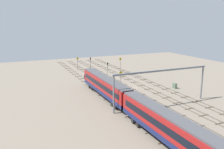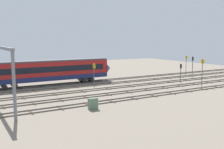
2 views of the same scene
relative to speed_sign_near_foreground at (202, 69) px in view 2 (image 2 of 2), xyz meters
The scene contains 12 objects.
ground_plane 20.80m from the speed_sign_near_foreground, 159.79° to the left, with size 115.98×115.98×0.00m, color gray.
track_near_foreground 19.63m from the speed_sign_near_foreground, behind, with size 99.98×2.40×0.16m.
track_second_near 19.72m from the speed_sign_near_foreground, behind, with size 99.98×2.40×0.16m.
track_middle 20.79m from the speed_sign_near_foreground, 159.79° to the left, with size 99.98×2.40×0.16m.
track_second_far 22.70m from the speed_sign_near_foreground, 149.05° to the left, with size 99.98×2.40×0.16m.
track_with_train 25.26m from the speed_sign_near_foreground, 140.26° to the left, with size 99.98×2.40×0.16m.
speed_sign_near_foreground is the anchor object (origin of this frame).
speed_sign_mid_trackside 16.32m from the speed_sign_near_foreground, 54.52° to the left, with size 0.14×0.85×4.89m.
speed_sign_far_trackside 20.56m from the speed_sign_near_foreground, 154.61° to the left, with size 0.14×1.06×4.62m.
signal_light_trackside_approach 5.27m from the speed_sign_near_foreground, 94.43° to the left, with size 0.31×0.32×3.93m.
signal_light_trackside_departure 11.47m from the speed_sign_near_foreground, 51.67° to the left, with size 0.31×0.32×4.94m.
relay_cabinet 25.91m from the speed_sign_near_foreground, behind, with size 1.21×0.65×1.48m.
Camera 2 is at (-20.95, -41.61, 9.03)m, focal length 42.62 mm.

